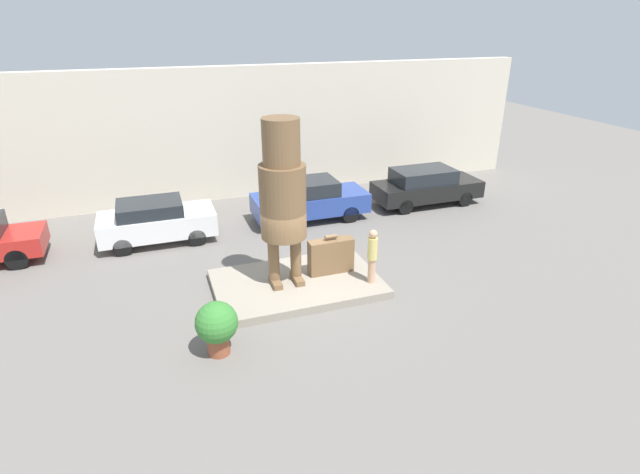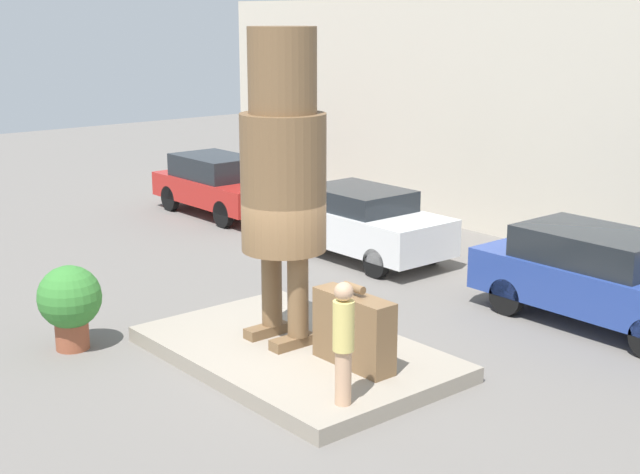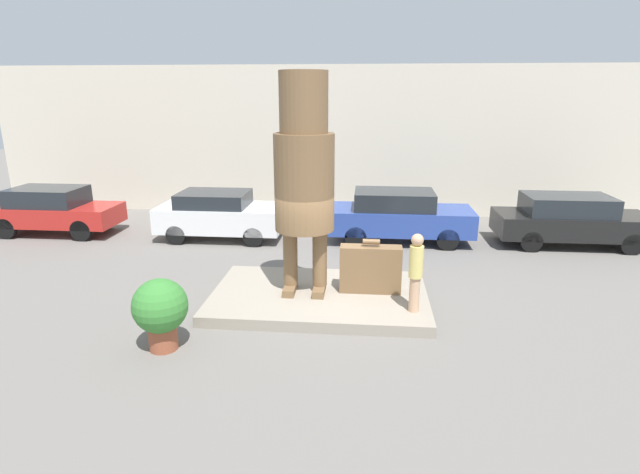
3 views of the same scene
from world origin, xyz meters
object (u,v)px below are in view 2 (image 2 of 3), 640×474
object	(u,v)px
parked_car_red	(218,184)
statue_figure	(283,163)
giant_suitcase	(354,330)
tourist	(343,338)
parked_car_white	(363,222)
planter_pot	(70,301)
parked_car_blue	(600,276)

from	to	relation	value
parked_car_red	statue_figure	bearing A→B (deg)	-27.90
giant_suitcase	parked_car_red	world-z (taller)	parked_car_red
tourist	parked_car_red	bearing A→B (deg)	153.60
parked_car_red	parked_car_white	size ratio (longest dim) A/B	1.04
parked_car_red	planter_pot	distance (m)	10.15
parked_car_white	planter_pot	xyz separation A→B (m)	(1.05, -7.42, -0.02)
parked_car_red	planter_pot	size ratio (longest dim) A/B	3.02
statue_figure	parked_car_red	bearing A→B (deg)	152.10
statue_figure	parked_car_red	size ratio (longest dim) A/B	1.16
parked_car_white	parked_car_blue	size ratio (longest dim) A/B	0.89
parked_car_red	planter_pot	bearing A→B (deg)	-47.27
tourist	parked_car_blue	bearing A→B (deg)	90.04
parked_car_red	parked_car_blue	distance (m)	11.73
parked_car_white	parked_car_blue	world-z (taller)	parked_car_blue
tourist	parked_car_red	xyz separation A→B (m)	(-11.73, 5.82, -0.33)
statue_figure	parked_car_white	xyz separation A→B (m)	(-3.46, 4.89, -2.29)
parked_car_white	parked_car_red	bearing A→B (deg)	179.66
parked_car_white	tourist	bearing A→B (deg)	-44.49
parked_car_red	parked_car_blue	bearing A→B (deg)	0.85
parked_car_white	parked_car_blue	distance (m)	5.89
statue_figure	giant_suitcase	distance (m)	2.77
statue_figure	giant_suitcase	size ratio (longest dim) A/B	3.48
giant_suitcase	parked_car_white	size ratio (longest dim) A/B	0.35
parked_car_white	parked_car_blue	xyz separation A→B (m)	(5.89, 0.21, 0.05)
giant_suitcase	parked_car_white	world-z (taller)	parked_car_white
planter_pot	statue_figure	bearing A→B (deg)	46.32
statue_figure	parked_car_white	world-z (taller)	statue_figure
statue_figure	giant_suitcase	xyz separation A→B (m)	(1.51, 0.12, -2.32)
parked_car_white	parked_car_blue	bearing A→B (deg)	2.02
giant_suitcase	parked_car_red	xyz separation A→B (m)	(-10.81, 4.80, 0.05)
tourist	giant_suitcase	bearing A→B (deg)	132.13
tourist	statue_figure	bearing A→B (deg)	159.71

